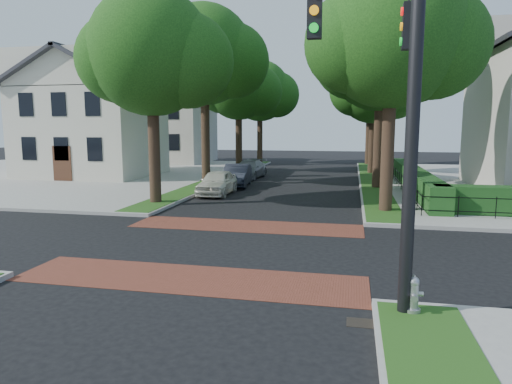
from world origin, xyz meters
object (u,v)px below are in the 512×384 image
parked_car_middle (237,175)px  parked_car_rear (249,169)px  traffic_signal (402,82)px  parked_car_front (217,182)px  fire_hydrant (413,295)px

parked_car_middle → parked_car_rear: (-0.28, 4.79, -0.04)m
traffic_signal → parked_car_front: 17.96m
traffic_signal → parked_car_front: traffic_signal is taller
parked_car_front → fire_hydrant: bearing=-61.7°
fire_hydrant → traffic_signal: bearing=138.5°
parked_car_front → traffic_signal: bearing=-62.5°
traffic_signal → parked_car_rear: (-8.49, 23.95, -4.03)m
traffic_signal → parked_car_front: bearing=118.6°
fire_hydrant → parked_car_middle: bearing=99.3°
fire_hydrant → parked_car_rear: bearing=95.5°
parked_car_rear → fire_hydrant: 25.72m
traffic_signal → parked_car_rear: size_ratio=1.72×
parked_car_middle → parked_car_rear: 4.80m
parked_car_middle → traffic_signal: bearing=-73.1°
traffic_signal → fire_hydrant: 4.21m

